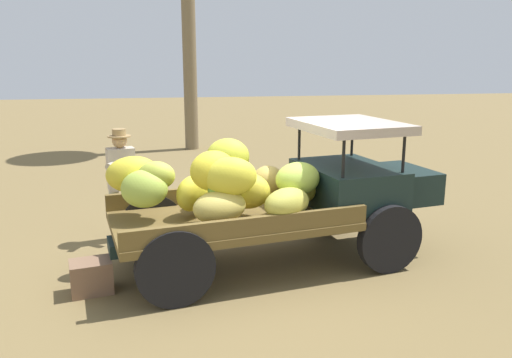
{
  "coord_description": "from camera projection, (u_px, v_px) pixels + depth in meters",
  "views": [
    {
      "loc": [
        -0.88,
        -6.49,
        2.75
      ],
      "look_at": [
        0.24,
        0.02,
        1.2
      ],
      "focal_mm": 36.67,
      "sensor_mm": 36.0,
      "label": 1
    }
  ],
  "objects": [
    {
      "name": "wooden_crate",
      "position": [
        91.0,
        277.0,
        6.22
      ],
      "size": [
        0.54,
        0.46,
        0.39
      ],
      "primitive_type": "cube",
      "rotation": [
        0.0,
        0.0,
        0.2
      ],
      "color": "#815F46",
      "rests_on": "ground"
    },
    {
      "name": "farmer",
      "position": [
        122.0,
        178.0,
        7.86
      ],
      "size": [
        0.53,
        0.49,
        1.71
      ],
      "rotation": [
        0.0,
        0.0,
        -1.33
      ],
      "color": "#B9B9A1",
      "rests_on": "ground"
    },
    {
      "name": "truck",
      "position": [
        282.0,
        193.0,
        6.95
      ],
      "size": [
        4.63,
        2.4,
        1.89
      ],
      "rotation": [
        0.0,
        0.0,
        0.18
      ],
      "color": "black",
      "rests_on": "ground"
    },
    {
      "name": "ground_plane",
      "position": [
        239.0,
        267.0,
        7.0
      ],
      "size": [
        60.0,
        60.0,
        0.0
      ],
      "primitive_type": "plane",
      "color": "olive"
    }
  ]
}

